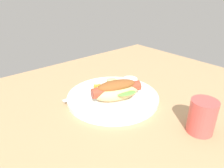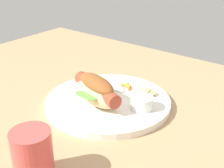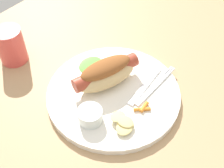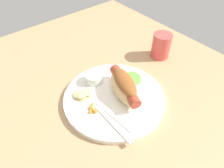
% 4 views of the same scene
% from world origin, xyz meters
% --- Properties ---
extents(ground_plane, '(1.20, 0.90, 0.02)m').
position_xyz_m(ground_plane, '(0.00, 0.00, -0.01)').
color(ground_plane, tan).
extents(plate, '(0.30, 0.30, 0.02)m').
position_xyz_m(plate, '(-0.02, -0.02, 0.01)').
color(plate, white).
rests_on(plate, ground_plane).
extents(hot_dog, '(0.16, 0.12, 0.06)m').
position_xyz_m(hot_dog, '(-0.01, 0.01, 0.05)').
color(hot_dog, '#DBB77A').
rests_on(hot_dog, plate).
extents(sauce_ramekin, '(0.05, 0.05, 0.03)m').
position_xyz_m(sauce_ramekin, '(-0.11, -0.03, 0.03)').
color(sauce_ramekin, white).
rests_on(sauce_ramekin, plate).
extents(fork, '(0.15, 0.01, 0.00)m').
position_xyz_m(fork, '(0.05, -0.09, 0.02)').
color(fork, silver).
rests_on(fork, plate).
extents(knife, '(0.13, 0.03, 0.00)m').
position_xyz_m(knife, '(0.04, -0.07, 0.02)').
color(knife, silver).
rests_on(knife, plate).
extents(chips_pile, '(0.06, 0.06, 0.02)m').
position_xyz_m(chips_pile, '(-0.08, -0.09, 0.02)').
color(chips_pile, '#E1CE7D').
rests_on(chips_pile, plate).
extents(carrot_garnish, '(0.04, 0.03, 0.01)m').
position_xyz_m(carrot_garnish, '(-0.02, -0.10, 0.02)').
color(carrot_garnish, orange).
rests_on(carrot_garnish, plate).
extents(drinking_cup, '(0.07, 0.07, 0.09)m').
position_xyz_m(drinking_cup, '(-0.08, 0.25, 0.05)').
color(drinking_cup, '#D84C47').
rests_on(drinking_cup, ground_plane).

